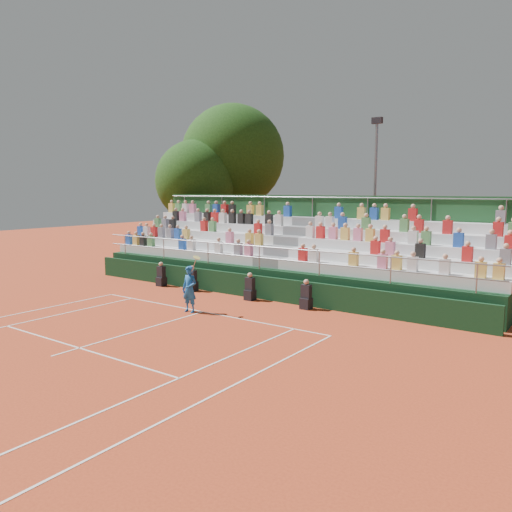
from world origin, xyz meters
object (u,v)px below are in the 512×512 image
Objects in this scene: tree_west at (196,181)px; tree_east at (233,156)px; tennis_player at (190,289)px; floodlight_mast at (375,183)px.

tree_west is 3.64m from tree_east.
tennis_player is 0.25× the size of floodlight_mast.
floodlight_mast reaches higher than tennis_player.
floodlight_mast is (12.28, 1.72, -0.23)m from tree_west.
tree_east is 1.24× the size of floodlight_mast.
floodlight_mast reaches higher than tree_west.
tree_east is (-9.80, 15.08, 6.18)m from tennis_player.
tennis_player is 0.27× the size of tree_west.
tree_west is 0.75× the size of tree_east.
tree_west is 0.93× the size of floodlight_mast.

